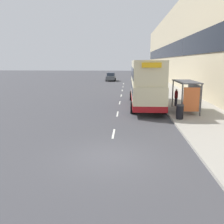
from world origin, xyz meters
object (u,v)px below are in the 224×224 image
car_1 (136,76)px  car_0 (111,77)px  bus_shelter (189,91)px  pedestrian_at_shelter (196,98)px  double_decker_bus_near (146,82)px  pedestrian_1 (176,97)px  litter_bin (180,112)px

car_1 → car_0: bearing=-134.9°
bus_shelter → car_1: (-3.00, 40.68, -0.98)m
pedestrian_at_shelter → car_0: bearing=106.3°
double_decker_bus_near → car_1: (0.30, 37.61, -1.39)m
car_1 → pedestrian_1: size_ratio=2.81×
pedestrian_1 → litter_bin: size_ratio=1.50×
car_1 → litter_bin: (1.78, -43.43, -0.22)m
car_0 → litter_bin: car_0 is taller
pedestrian_at_shelter → litter_bin: (-2.24, -4.42, -0.37)m
car_1 → pedestrian_1: (2.53, -37.97, 0.05)m
pedestrian_1 → litter_bin: (-0.75, -5.46, -0.28)m
bus_shelter → car_0: 36.02m
bus_shelter → double_decker_bus_near: bearing=137.1°
pedestrian_at_shelter → car_1: bearing=95.9°
litter_bin → pedestrian_1: bearing=82.2°
double_decker_bus_near → car_0: bearing=99.7°
bus_shelter → car_0: (-8.72, 34.94, -0.99)m
car_1 → bus_shelter: bearing=-85.8°
car_1 → pedestrian_1: bearing=-86.2°
pedestrian_at_shelter → bus_shelter: bearing=-121.4°
double_decker_bus_near → car_0: 32.36m
bus_shelter → litter_bin: size_ratio=4.00×
car_0 → pedestrian_1: 33.27m
car_1 → litter_bin: bearing=-87.7°
double_decker_bus_near → pedestrian_1: size_ratio=7.01×
pedestrian_at_shelter → pedestrian_1: 1.82m
bus_shelter → pedestrian_at_shelter: bus_shelter is taller
car_0 → pedestrian_at_shelter: bearing=106.3°
double_decker_bus_near → car_1: bearing=89.5°
double_decker_bus_near → pedestrian_at_shelter: bearing=-18.0°
bus_shelter → pedestrian_at_shelter: (1.01, 1.66, -0.84)m
bus_shelter → pedestrian_at_shelter: size_ratio=2.40×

